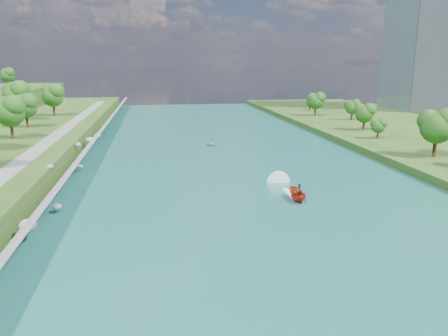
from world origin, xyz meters
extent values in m
plane|color=#2D5119|center=(0.00, 0.00, 0.00)|extent=(260.00, 260.00, 0.00)
cube|color=#175658|center=(0.00, 20.00, 0.05)|extent=(55.00, 240.00, 0.10)
cube|color=slate|center=(-25.85, 20.00, 1.80)|extent=(3.54, 236.00, 4.05)
ellipsoid|color=gray|center=(-25.76, -7.51, 1.95)|extent=(1.67, 1.86, 1.23)
ellipsoid|color=gray|center=(-24.83, 1.39, 0.92)|extent=(1.05, 1.29, 0.68)
ellipsoid|color=gray|center=(-27.55, 11.26, 3.63)|extent=(0.99, 1.24, 0.66)
ellipsoid|color=gray|center=(-25.43, 22.34, 1.00)|extent=(1.03, 0.85, 0.62)
ellipsoid|color=gray|center=(-26.96, 30.92, 3.08)|extent=(1.11, 1.12, 0.89)
ellipsoid|color=gray|center=(-26.10, 39.91, 2.37)|extent=(1.82, 1.61, 1.26)
ellipsoid|color=gray|center=(-25.66, 48.48, 1.92)|extent=(1.57, 1.70, 0.89)
ellipsoid|color=gray|center=(-26.08, 58.84, 1.64)|extent=(0.91, 0.81, 0.50)
cube|color=gray|center=(-32.50, 20.00, 3.55)|extent=(3.00, 200.00, 0.10)
cube|color=gray|center=(82.50, 95.00, 30.00)|extent=(22.00, 22.00, 60.00)
ellipsoid|color=#215215|center=(-39.97, 37.07, 8.39)|extent=(5.87, 5.87, 9.78)
ellipsoid|color=#215215|center=(-41.35, 52.67, 7.99)|extent=(5.39, 5.39, 8.98)
ellipsoid|color=#215215|center=(-46.84, 65.66, 9.31)|extent=(6.97, 6.97, 11.62)
ellipsoid|color=#215215|center=(-40.17, 74.93, 8.65)|extent=(6.19, 6.19, 10.31)
ellipsoid|color=#215215|center=(35.75, 17.75, 6.58)|extent=(6.09, 6.09, 10.15)
ellipsoid|color=#215215|center=(35.21, 36.94, 4.14)|extent=(3.17, 3.17, 5.29)
ellipsoid|color=#215215|center=(37.88, 48.99, 5.40)|extent=(4.68, 4.68, 7.80)
ellipsoid|color=#215215|center=(43.50, 67.85, 5.04)|extent=(4.25, 4.25, 7.08)
ellipsoid|color=#215215|center=(36.90, 79.65, 5.81)|extent=(5.17, 5.17, 8.62)
ellipsoid|color=#215215|center=(41.01, 95.86, 3.86)|extent=(2.83, 2.83, 4.72)
ellipsoid|color=#215215|center=(-63.54, 115.50, 13.14)|extent=(4.97, 4.97, 8.28)
imported|color=#B0240E|center=(5.31, 1.63, 0.92)|extent=(1.64, 4.27, 1.64)
imported|color=#66605B|center=(4.91, 1.23, 1.26)|extent=(0.63, 0.45, 1.62)
imported|color=#66605B|center=(5.81, 2.13, 1.30)|extent=(1.03, 0.95, 1.71)
cube|color=white|center=(5.31, 4.63, 0.13)|extent=(0.90, 5.00, 0.06)
imported|color=gray|center=(-0.71, 41.57, 0.36)|extent=(3.13, 2.98, 0.53)
imported|color=#66605B|center=(-0.71, 41.57, 1.08)|extent=(0.83, 0.68, 1.46)
camera|label=1|loc=(-12.76, -51.08, 17.78)|focal=35.00mm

